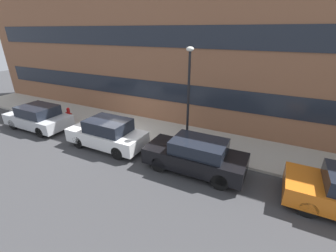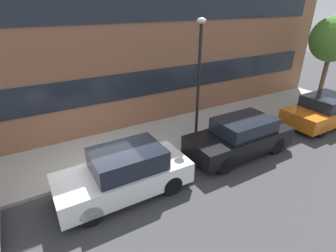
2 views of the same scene
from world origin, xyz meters
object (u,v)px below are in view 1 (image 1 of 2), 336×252
(parked_car_black, at_px, (195,155))
(fire_hydrant, at_px, (69,113))
(parked_car_white, at_px, (107,134))
(parked_car_silver, at_px, (38,117))
(lamp_post, at_px, (189,90))

(parked_car_black, relative_size, fire_hydrant, 5.27)
(parked_car_white, bearing_deg, parked_car_black, -180.00)
(parked_car_silver, relative_size, parked_car_black, 0.96)
(parked_car_white, bearing_deg, fire_hydrant, -19.38)
(parked_car_silver, xyz_separation_m, lamp_post, (8.76, 1.44, 2.30))
(parked_car_white, height_order, parked_car_black, parked_car_white)
(parked_car_silver, xyz_separation_m, parked_car_black, (9.73, 0.00, 0.02))
(parked_car_silver, bearing_deg, parked_car_white, -180.00)
(fire_hydrant, bearing_deg, parked_car_white, -19.38)
(parked_car_silver, distance_m, fire_hydrant, 1.73)
(parked_car_white, bearing_deg, parked_car_silver, 0.00)
(fire_hydrant, bearing_deg, lamp_post, -1.08)
(parked_car_black, distance_m, fire_hydrant, 9.23)
(parked_car_silver, bearing_deg, parked_car_black, -180.00)
(parked_car_silver, relative_size, fire_hydrant, 5.08)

